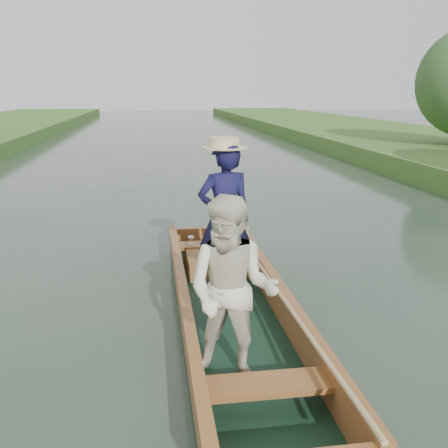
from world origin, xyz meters
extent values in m
plane|color=#283D30|center=(0.00, 0.00, 0.00)|extent=(120.00, 120.00, 0.00)
cube|color=#12301F|center=(0.00, 0.00, 0.04)|extent=(1.10, 5.00, 0.08)
cube|color=#9C5A30|center=(-0.51, 0.00, 0.24)|extent=(0.08, 5.00, 0.32)
cube|color=#9C5A30|center=(0.51, 0.00, 0.24)|extent=(0.08, 5.00, 0.32)
cube|color=#9C5A30|center=(0.00, 2.46, 0.24)|extent=(1.10, 0.08, 0.32)
cube|color=#9C5A30|center=(-0.51, 0.00, 0.42)|extent=(0.10, 5.00, 0.04)
cube|color=#9C5A30|center=(0.51, 0.00, 0.42)|extent=(0.10, 5.00, 0.04)
cube|color=#9C5A30|center=(0.00, 1.90, 0.30)|extent=(0.94, 0.30, 0.05)
cube|color=#9C5A30|center=(0.00, -1.60, 0.30)|extent=(0.94, 0.30, 0.05)
imported|color=#131137|center=(0.04, 0.84, 0.97)|extent=(0.72, 0.54, 1.78)
cylinder|color=beige|center=(0.04, 0.84, 1.82)|extent=(0.52, 0.52, 0.12)
imported|color=beige|center=(-0.19, -1.15, 0.86)|extent=(0.93, 0.84, 1.56)
cube|color=#A45534|center=(0.06, 1.50, 0.19)|extent=(0.85, 0.90, 0.22)
sphere|color=tan|center=(0.36, 1.40, 0.42)|extent=(0.22, 0.22, 0.22)
sphere|color=tan|center=(0.36, 1.39, 0.58)|extent=(0.16, 0.16, 0.16)
sphere|color=tan|center=(0.30, 1.39, 0.65)|extent=(0.06, 0.06, 0.06)
sphere|color=tan|center=(0.42, 1.39, 0.65)|extent=(0.06, 0.06, 0.06)
sphere|color=tan|center=(0.36, 1.33, 0.57)|extent=(0.07, 0.07, 0.07)
sphere|color=tan|center=(0.27, 1.38, 0.45)|extent=(0.08, 0.08, 0.08)
sphere|color=tan|center=(0.46, 1.38, 0.45)|extent=(0.08, 0.08, 0.08)
sphere|color=tan|center=(0.31, 1.37, 0.33)|extent=(0.09, 0.09, 0.09)
sphere|color=tan|center=(0.42, 1.37, 0.33)|extent=(0.09, 0.09, 0.09)
cylinder|color=silver|center=(-0.28, 1.90, 0.33)|extent=(0.07, 0.07, 0.01)
cylinder|color=silver|center=(-0.28, 1.90, 0.37)|extent=(0.01, 0.01, 0.08)
ellipsoid|color=silver|center=(-0.28, 1.90, 0.43)|extent=(0.09, 0.09, 0.05)
cylinder|color=tan|center=(0.43, -0.55, 0.46)|extent=(0.04, 4.10, 0.19)
camera|label=1|loc=(-0.78, -4.78, 2.40)|focal=40.00mm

